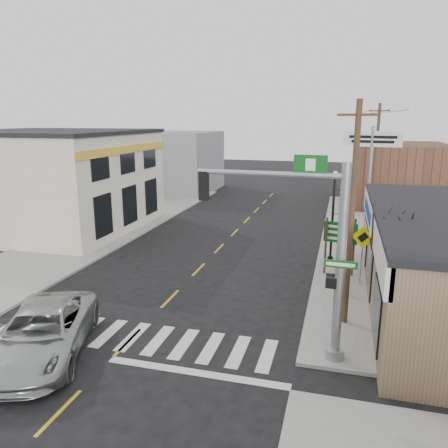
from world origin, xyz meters
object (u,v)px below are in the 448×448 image
(utility_pole_near, at_px, (352,214))
(utility_pole_far, at_px, (376,160))
(traffic_signal_pole, at_px, (316,241))
(suv, at_px, (42,332))
(lamp_post, at_px, (334,210))
(guide_sign, at_px, (340,239))
(bare_tree, at_px, (393,217))
(dance_center_sign, at_px, (371,157))
(fire_hydrant, at_px, (343,285))

(utility_pole_near, distance_m, utility_pole_far, 20.02)
(traffic_signal_pole, bearing_deg, utility_pole_near, 70.89)
(traffic_signal_pole, distance_m, utility_pole_near, 3.04)
(suv, relative_size, lamp_post, 1.19)
(guide_sign, bearing_deg, bare_tree, -53.47)
(lamp_post, height_order, dance_center_sign, dance_center_sign)
(suv, height_order, utility_pole_far, utility_pole_far)
(fire_hydrant, distance_m, dance_center_sign, 10.22)
(dance_center_sign, bearing_deg, bare_tree, -76.31)
(suv, relative_size, dance_center_sign, 0.82)
(dance_center_sign, height_order, bare_tree, dance_center_sign)
(suv, height_order, dance_center_sign, dance_center_sign)
(fire_hydrant, xyz_separation_m, dance_center_sign, (1.28, 8.81, 5.03))
(guide_sign, distance_m, fire_hydrant, 2.92)
(guide_sign, relative_size, dance_center_sign, 0.40)
(bare_tree, bearing_deg, guide_sign, 112.98)
(dance_center_sign, bearing_deg, suv, -111.70)
(bare_tree, xyz_separation_m, utility_pole_near, (-1.54, -0.95, 0.23))
(suv, height_order, guide_sign, guide_sign)
(traffic_signal_pole, relative_size, fire_hydrant, 9.23)
(suv, bearing_deg, bare_tree, 7.73)
(dance_center_sign, relative_size, utility_pole_near, 0.87)
(utility_pole_far, bearing_deg, dance_center_sign, -97.27)
(guide_sign, relative_size, utility_pole_far, 0.33)
(fire_hydrant, height_order, lamp_post, lamp_post)
(fire_hydrant, bearing_deg, utility_pole_far, 82.97)
(bare_tree, bearing_deg, fire_hydrant, 130.35)
(traffic_signal_pole, distance_m, dance_center_sign, 14.76)
(suv, relative_size, bare_tree, 1.16)
(guide_sign, height_order, utility_pole_far, utility_pole_far)
(suv, xyz_separation_m, traffic_signal_pole, (8.75, 2.16, 3.24))
(fire_hydrant, relative_size, utility_pole_far, 0.08)
(guide_sign, height_order, utility_pole_near, utility_pole_near)
(utility_pole_far, bearing_deg, suv, -117.01)
(traffic_signal_pole, height_order, fire_hydrant, traffic_signal_pole)
(traffic_signal_pole, relative_size, dance_center_sign, 0.91)
(suv, relative_size, fire_hydrant, 8.31)
(lamp_post, distance_m, utility_pole_far, 12.93)
(lamp_post, bearing_deg, utility_pole_near, -94.36)
(suv, bearing_deg, utility_pole_far, 44.78)
(traffic_signal_pole, xyz_separation_m, dance_center_sign, (2.27, 14.51, 1.48))
(suv, relative_size, utility_pole_far, 0.68)
(guide_sign, relative_size, fire_hydrant, 4.07)
(utility_pole_near, xyz_separation_m, utility_pole_far, (2.00, 19.92, 0.24))
(traffic_signal_pole, distance_m, utility_pole_far, 22.95)
(guide_sign, bearing_deg, suv, -118.96)
(suv, distance_m, fire_hydrant, 12.52)
(guide_sign, height_order, bare_tree, bare_tree)
(guide_sign, distance_m, utility_pole_far, 14.96)
(traffic_signal_pole, relative_size, utility_pole_far, 0.75)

